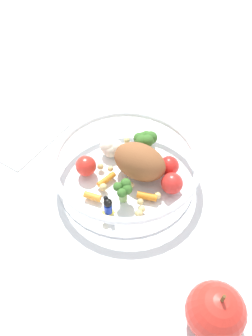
# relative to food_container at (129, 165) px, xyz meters

# --- Properties ---
(ground_plane) EXTENTS (2.40, 2.40, 0.00)m
(ground_plane) POSITION_rel_food_container_xyz_m (0.01, 0.01, -0.03)
(ground_plane) COLOR white
(food_container) EXTENTS (0.23, 0.23, 0.07)m
(food_container) POSITION_rel_food_container_xyz_m (0.00, 0.00, 0.00)
(food_container) COLOR white
(food_container) RESTS_ON ground_plane
(loose_apple) EXTENTS (0.07, 0.07, 0.08)m
(loose_apple) POSITION_rel_food_container_xyz_m (-0.24, 0.05, 0.00)
(loose_apple) COLOR red
(loose_apple) RESTS_ON ground_plane
(folded_napkin) EXTENTS (0.17, 0.17, 0.01)m
(folded_napkin) POSITION_rel_food_container_xyz_m (0.19, 0.11, -0.03)
(folded_napkin) COLOR white
(folded_napkin) RESTS_ON ground_plane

